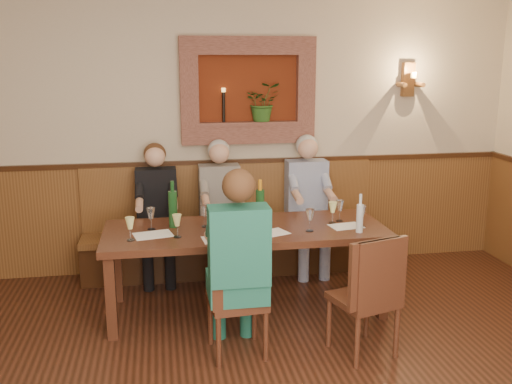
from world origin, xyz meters
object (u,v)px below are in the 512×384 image
Objects in this scene: dining_table at (246,236)px; person_bench_right at (308,216)px; spittoon_bucket at (221,220)px; person_bench_mid at (221,222)px; wine_bottle_green_a at (260,207)px; person_chair_front at (237,280)px; person_bench_left at (158,225)px; water_bottle at (360,217)px; chair_near_right at (364,319)px; wine_bottle_green_b at (173,208)px; bench at (232,241)px; chair_near_left at (238,320)px.

dining_table is 1.70× the size of person_bench_right.
person_bench_mid is at bearing 83.98° from spittoon_bucket.
wine_bottle_green_a is at bearing 11.67° from dining_table.
person_chair_front is 0.69m from spittoon_bucket.
person_bench_right is at bearing -0.06° from person_bench_left.
dining_table is 7.34× the size of water_bottle.
water_bottle is at bearing -33.96° from person_bench_left.
chair_near_right is 0.68× the size of person_bench_mid.
wine_bottle_green_a reaches higher than wine_bottle_green_b.
wine_bottle_green_b is (-0.74, 0.10, -0.00)m from wine_bottle_green_a.
bench reaches higher than water_bottle.
chair_near_left is (-0.18, -1.70, -0.06)m from bench.
person_bench_left is at bearing 109.40° from person_chair_front.
person_bench_right is 1.88m from person_chair_front.
chair_near_left is at bearing -120.80° from person_bench_right.
water_bottle is (0.14, -1.12, 0.29)m from person_bench_right.
chair_near_left is 1.34m from water_bottle.
person_bench_right is (0.78, -0.11, 0.26)m from bench.
chair_near_left is 2.81× the size of water_bottle.
dining_table is at bearing -48.29° from person_bench_left.
bench is 3.26× the size of chair_near_left.
dining_table is 10.34× the size of spittoon_bucket.
person_bench_left is 1.25m from wine_bottle_green_a.
person_bench_left reaches higher than water_bottle.
person_chair_front is at bearing -120.60° from person_bench_right.
person_bench_left is 0.97× the size of person_bench_right.
water_bottle is (0.92, -0.28, 0.20)m from dining_table.
spittoon_bucket is (-0.05, 0.62, 0.60)m from chair_near_left.
person_chair_front reaches higher than person_bench_left.
wine_bottle_green_a is (0.36, 0.17, 0.05)m from spittoon_bucket.
wine_bottle_green_a is (0.13, 0.03, 0.25)m from dining_table.
dining_table is 2.55× the size of chair_near_right.
chair_near_left is 0.65× the size of person_bench_right.
wine_bottle_green_a reaches higher than water_bottle.
wine_bottle_green_a is at bearing 68.89° from person_chair_front.
wine_bottle_green_a is 1.26× the size of water_bottle.
chair_near_right is at bearing -104.79° from water_bottle.
person_bench_left reaches higher than bench.
bench is at bearing 78.18° from spittoon_bucket.
spittoon_bucket is at bearing -96.02° from person_bench_mid.
person_bench_mid is 4.24× the size of water_bottle.
wine_bottle_green_b is (-0.43, 0.91, 0.32)m from person_chair_front.
chair_near_right is at bearing -56.50° from wine_bottle_green_a.
water_bottle is at bearing 24.21° from person_chair_front.
person_bench_left reaches higher than chair_near_left.
person_chair_front is (-0.00, -0.02, 0.33)m from chair_near_left.
spittoon_bucket is (-0.98, 0.77, 0.59)m from chair_near_right.
spittoon_bucket is at bearing -61.95° from person_bench_left.
dining_table is at bearing -81.63° from person_bench_mid.
chair_near_left is 1.73m from person_bench_left.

